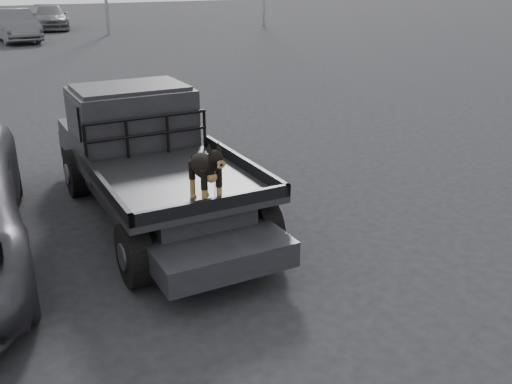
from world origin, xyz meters
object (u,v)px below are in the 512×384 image
flatbed_ute (156,189)px  distant_car_a (15,25)px  dog (205,171)px  distant_car_b (50,17)px

flatbed_ute → distant_car_a: size_ratio=1.13×
flatbed_ute → dog: 2.01m
distant_car_b → distant_car_a: bearing=-106.9°
dog → flatbed_ute: bearing=90.7°
dog → distant_car_b: dog is taller
distant_car_a → distant_car_b: (2.65, 5.78, -0.08)m
flatbed_ute → distant_car_a: 24.58m
dog → distant_car_b: 32.36m
dog → distant_car_a: dog is taller
distant_car_a → flatbed_ute: bearing=-96.9°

